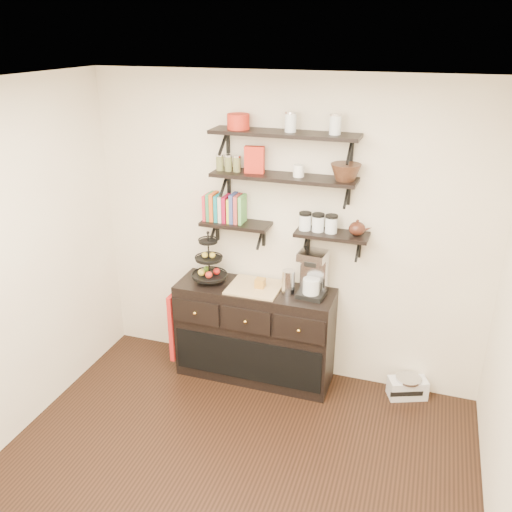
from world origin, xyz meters
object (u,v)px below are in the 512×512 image
object	(u,v)px
fruit_stand	(209,265)
coffee_maker	(313,274)
sideboard	(255,332)
radio	(407,387)

from	to	relation	value
fruit_stand	coffee_maker	distance (m)	0.93
coffee_maker	fruit_stand	bearing A→B (deg)	-172.30
sideboard	fruit_stand	size ratio (longest dim) A/B	3.06
sideboard	radio	world-z (taller)	sideboard
sideboard	fruit_stand	distance (m)	0.74
fruit_stand	radio	world-z (taller)	fruit_stand
radio	coffee_maker	bearing A→B (deg)	163.37
coffee_maker	radio	world-z (taller)	coffee_maker
sideboard	coffee_maker	bearing A→B (deg)	3.16
sideboard	coffee_maker	distance (m)	0.82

